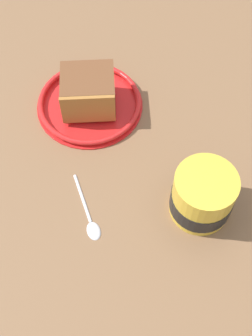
{
  "coord_description": "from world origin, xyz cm",
  "views": [
    {
      "loc": [
        31.27,
        -23.31,
        61.34
      ],
      "look_at": [
        4.52,
        -1.68,
        3.0
      ],
      "focal_mm": 48.14,
      "sensor_mm": 36.0,
      "label": 1
    }
  ],
  "objects_px": {
    "small_plate": "(90,103)",
    "tea_mug": "(203,196)",
    "cake_slice": "(88,92)",
    "teaspoon": "(90,220)"
  },
  "relations": [
    {
      "from": "small_plate",
      "to": "tea_mug",
      "type": "distance_m",
      "value": 0.26
    },
    {
      "from": "cake_slice",
      "to": "tea_mug",
      "type": "relative_size",
      "value": 1.14
    },
    {
      "from": "teaspoon",
      "to": "tea_mug",
      "type": "bearing_deg",
      "value": 58.45
    },
    {
      "from": "small_plate",
      "to": "cake_slice",
      "type": "bearing_deg",
      "value": -35.8
    },
    {
      "from": "cake_slice",
      "to": "teaspoon",
      "type": "relative_size",
      "value": 1.05
    },
    {
      "from": "cake_slice",
      "to": "tea_mug",
      "type": "height_order",
      "value": "tea_mug"
    },
    {
      "from": "small_plate",
      "to": "tea_mug",
      "type": "xyz_separation_m",
      "value": [
        0.26,
        0.01,
        0.03
      ]
    },
    {
      "from": "cake_slice",
      "to": "teaspoon",
      "type": "bearing_deg",
      "value": -36.55
    },
    {
      "from": "tea_mug",
      "to": "teaspoon",
      "type": "distance_m",
      "value": 0.17
    },
    {
      "from": "teaspoon",
      "to": "small_plate",
      "type": "bearing_deg",
      "value": 143.46
    }
  ]
}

